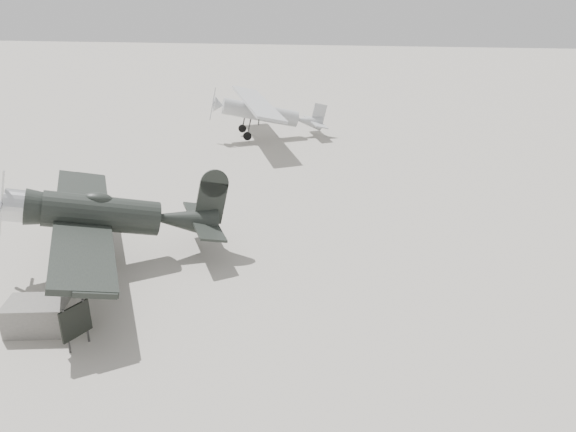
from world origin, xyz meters
name	(u,v)px	position (x,y,z in m)	size (l,w,h in m)	color
ground	(225,305)	(0.00, 0.00, 0.00)	(160.00, 160.00, 0.00)	gray
lowwing_monoplane	(113,215)	(-4.50, 2.35, 1.80)	(8.16, 10.16, 3.41)	black
highwing_monoplane	(265,110)	(-2.32, 20.29, 1.84)	(7.44, 10.21, 2.94)	#A1A4A6
equipment_block	(40,315)	(-4.93, -2.00, 0.45)	(1.81, 1.13, 0.90)	slate
sign_board	(76,322)	(-3.43, -2.68, 0.81)	(0.45, 0.88, 1.36)	#333333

